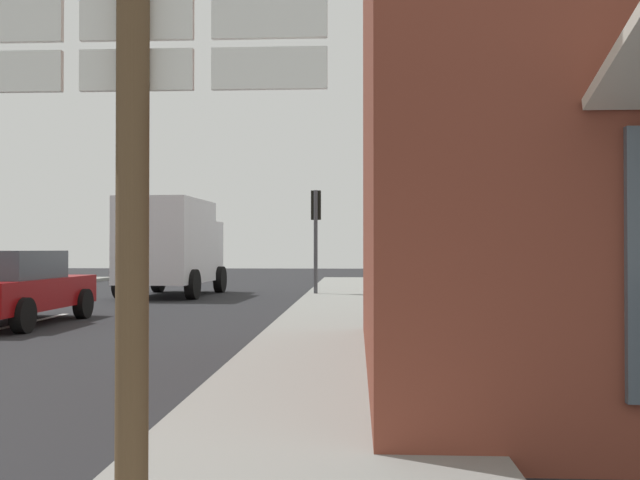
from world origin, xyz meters
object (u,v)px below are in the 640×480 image
Objects in this scene: traffic_light_far_right at (316,218)px; sedan_far at (11,287)px; delivery_truck at (172,244)px; route_sign_post at (134,133)px.

sedan_far is at bearing -124.14° from traffic_light_far_right.
sedan_far is 0.83× the size of delivery_truck.
delivery_truck is 1.59× the size of route_sign_post.
route_sign_post is 18.74m from traffic_light_far_right.
sedan_far is 1.27× the size of traffic_light_far_right.
traffic_light_far_right reaches higher than sedan_far.
traffic_light_far_right is at bearing 55.86° from sedan_far.
delivery_truck is 1.54× the size of traffic_light_far_right.
route_sign_post reaches higher than delivery_truck.
traffic_light_far_right reaches higher than delivery_truck.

